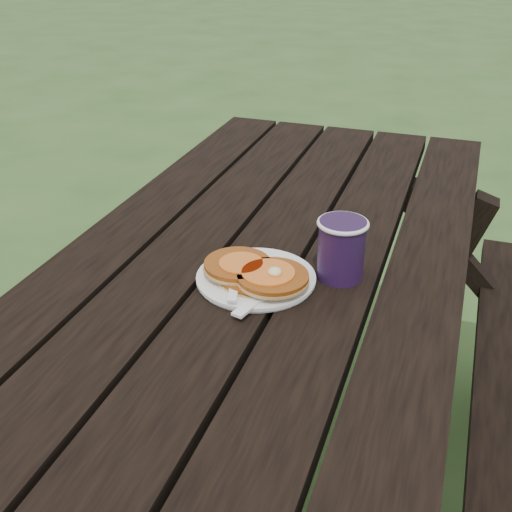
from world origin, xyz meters
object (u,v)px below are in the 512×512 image
(plate, at_px, (256,279))
(coffee_cup, at_px, (341,246))
(pancake_stack, at_px, (256,273))
(picnic_table, at_px, (251,427))

(plate, relative_size, coffee_cup, 1.87)
(pancake_stack, relative_size, coffee_cup, 1.75)
(plate, bearing_deg, coffee_cup, 25.34)
(picnic_table, height_order, pancake_stack, pancake_stack)
(picnic_table, relative_size, plate, 8.73)
(plate, bearing_deg, picnic_table, 123.89)
(plate, height_order, pancake_stack, pancake_stack)
(picnic_table, xyz_separation_m, coffee_cup, (0.16, 0.03, 0.44))
(pancake_stack, bearing_deg, picnic_table, 119.67)
(pancake_stack, bearing_deg, plate, 108.27)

